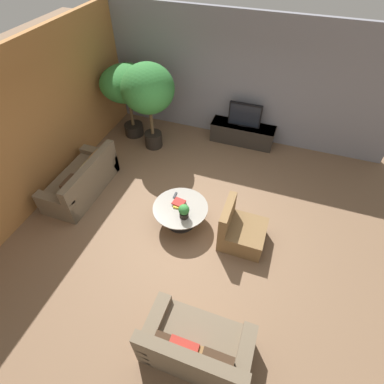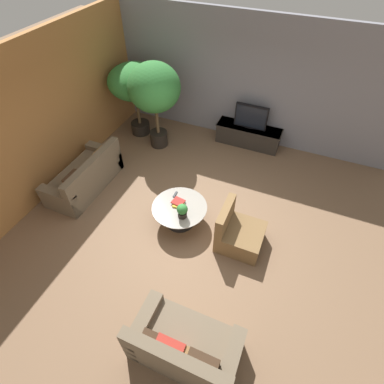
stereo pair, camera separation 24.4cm
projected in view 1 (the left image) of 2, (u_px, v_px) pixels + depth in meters
name	position (u px, v px, depth m)	size (l,w,h in m)	color
ground_plane	(193.00, 220.00, 6.04)	(24.00, 24.00, 0.00)	brown
back_wall_stone	(239.00, 80.00, 7.12)	(7.40, 0.12, 3.00)	gray
side_wall_left	(40.00, 121.00, 5.86)	(0.12, 7.40, 3.00)	#B2753D
media_console	(242.00, 133.00, 7.72)	(1.63, 0.50, 0.51)	#2D2823
television	(245.00, 115.00, 7.33)	(0.80, 0.13, 0.60)	black
coffee_table	(181.00, 212.00, 5.80)	(1.06, 1.06, 0.44)	black
couch_by_wall	(82.00, 181.00, 6.42)	(0.84, 1.78, 0.84)	brown
couch_near_entry	(196.00, 347.00, 4.10)	(1.48, 0.84, 0.84)	brown
armchair_wicker	(240.00, 231.00, 5.51)	(0.80, 0.76, 0.86)	brown
potted_palm_tall	(127.00, 86.00, 7.17)	(1.28, 1.28, 1.86)	black
potted_palm_corner	(148.00, 91.00, 6.71)	(1.20, 1.20, 2.12)	black
potted_plant_tabletop	(184.00, 211.00, 5.43)	(0.20, 0.20, 0.30)	black
book_stack	(179.00, 203.00, 5.73)	(0.25, 0.26, 0.06)	gold
remote_black	(175.00, 195.00, 5.91)	(0.04, 0.16, 0.02)	black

